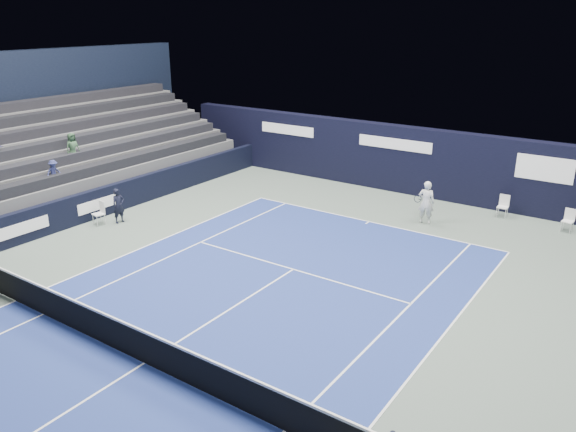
{
  "coord_description": "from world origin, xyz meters",
  "views": [
    {
      "loc": [
        9.35,
        -7.49,
        7.9
      ],
      "look_at": [
        -1.05,
        7.61,
        1.3
      ],
      "focal_mm": 35.0,
      "sensor_mm": 36.0,
      "label": 1
    }
  ],
  "objects_px": {
    "folding_chair_back_a": "(503,204)",
    "tennis_net": "(142,345)",
    "folding_chair_back_b": "(569,219)",
    "tennis_player": "(426,202)",
    "line_judge_chair": "(100,211)"
  },
  "relations": [
    {
      "from": "folding_chair_back_a",
      "to": "folding_chair_back_b",
      "type": "xyz_separation_m",
      "value": [
        2.52,
        -0.3,
        -0.02
      ]
    },
    {
      "from": "tennis_net",
      "to": "tennis_player",
      "type": "height_order",
      "value": "tennis_player"
    },
    {
      "from": "line_judge_chair",
      "to": "folding_chair_back_b",
      "type": "bearing_deg",
      "value": 43.1
    },
    {
      "from": "folding_chair_back_a",
      "to": "folding_chair_back_b",
      "type": "height_order",
      "value": "folding_chair_back_a"
    },
    {
      "from": "line_judge_chair",
      "to": "tennis_player",
      "type": "distance_m",
      "value": 12.97
    },
    {
      "from": "line_judge_chair",
      "to": "tennis_net",
      "type": "relative_size",
      "value": 0.07
    },
    {
      "from": "folding_chair_back_a",
      "to": "tennis_net",
      "type": "height_order",
      "value": "tennis_net"
    },
    {
      "from": "folding_chair_back_b",
      "to": "tennis_player",
      "type": "relative_size",
      "value": 0.51
    },
    {
      "from": "folding_chair_back_b",
      "to": "tennis_player",
      "type": "xyz_separation_m",
      "value": [
        -4.88,
        -2.27,
        0.37
      ]
    },
    {
      "from": "folding_chair_back_b",
      "to": "tennis_player",
      "type": "distance_m",
      "value": 5.39
    },
    {
      "from": "folding_chair_back_b",
      "to": "tennis_net",
      "type": "relative_size",
      "value": 0.07
    },
    {
      "from": "tennis_net",
      "to": "tennis_player",
      "type": "distance_m",
      "value": 13.16
    },
    {
      "from": "folding_chair_back_a",
      "to": "line_judge_chair",
      "type": "relative_size",
      "value": 1.0
    },
    {
      "from": "folding_chair_back_a",
      "to": "tennis_net",
      "type": "xyz_separation_m",
      "value": [
        -4.25,
        -15.58,
        -0.02
      ]
    },
    {
      "from": "folding_chair_back_a",
      "to": "tennis_net",
      "type": "distance_m",
      "value": 16.15
    }
  ]
}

